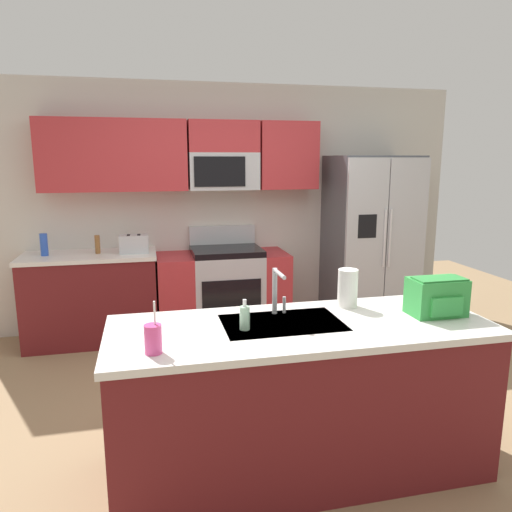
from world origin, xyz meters
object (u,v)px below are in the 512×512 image
Objects in this scene: toaster at (134,244)px; sink_faucet at (277,288)px; refrigerator at (370,241)px; paper_towel_roll at (348,288)px; bottle_blue at (44,245)px; backpack at (437,296)px; range_oven at (223,290)px; soap_dispenser at (245,318)px; pepper_mill at (97,244)px; drink_cup_pink at (153,339)px.

toaster is 0.99× the size of sink_faucet.
refrigerator is 7.71× the size of paper_towel_roll.
refrigerator is 3.37m from bottle_blue.
toaster is 3.00m from backpack.
range_oven reaches higher than toaster.
bottle_blue is at bearing -179.92° from range_oven.
toaster reaches higher than soap_dispenser.
backpack is (-0.74, -2.38, 0.09)m from refrigerator.
pepper_mill is at bearing 131.20° from backpack.
drink_cup_pink reaches higher than pepper_mill.
backpack is at bearing -48.80° from pepper_mill.
toaster is 1.65× the size of soap_dispenser.
toaster is 0.35m from pepper_mill.
drink_cup_pink reaches higher than paper_towel_roll.
refrigerator reaches higher than range_oven.
range_oven is 1.71m from refrigerator.
toaster is 1.55× the size of pepper_mill.
bottle_blue is 0.90× the size of paper_towel_roll.
paper_towel_roll is (0.72, 0.27, 0.05)m from soap_dispenser.
bottle_blue is 0.76× the size of sink_faucet.
sink_faucet reaches higher than backpack.
range_oven is 2.52m from soap_dispenser.
toaster is at bearing 104.70° from soap_dispenser.
bottle_blue is at bearing 179.99° from pepper_mill.
backpack is at bearing -12.81° from sink_faucet.
bottle_blue reaches higher than toaster.
soap_dispenser is at bearing -75.30° from toaster.
drink_cup_pink is (0.14, -2.62, -0.02)m from toaster.
paper_towel_roll reaches higher than bottle_blue.
refrigerator is at bearing -1.18° from bottle_blue.
drink_cup_pink is 1.54× the size of soap_dispenser.
drink_cup_pink reaches higher than soap_dispenser.
refrigerator is at bearing -2.52° from range_oven.
sink_faucet is 0.88× the size of backpack.
range_oven is at bearing 101.62° from paper_towel_roll.
refrigerator is (1.64, -0.07, 0.48)m from range_oven.
pepper_mill is at bearing 127.88° from paper_towel_roll.
backpack is (1.17, -0.01, 0.05)m from soap_dispenser.
sink_faucet reaches higher than range_oven.
range_oven is 1.82m from bottle_blue.
refrigerator is at bearing 51.27° from soap_dispenser.
paper_towel_roll is (1.34, -2.13, 0.03)m from toaster.
sink_faucet is at bearing 40.74° from soap_dispenser.
sink_faucet is at bearing -90.76° from range_oven.
drink_cup_pink is at bearing -132.69° from refrigerator.
soap_dispenser is at bearing 179.69° from backpack.
range_oven is 8.00× the size of soap_dispenser.
paper_towel_roll is (0.48, 0.06, -0.05)m from sink_faucet.
refrigerator is 2.49m from backpack.
toaster is 1.30× the size of bottle_blue.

